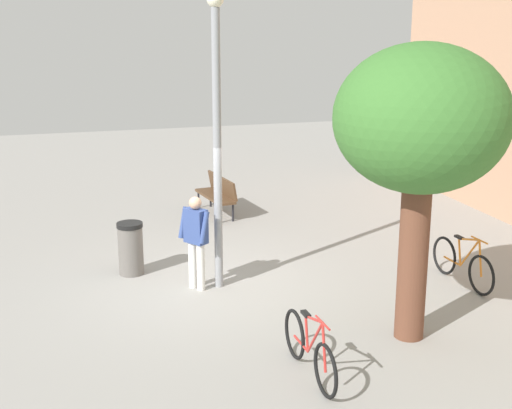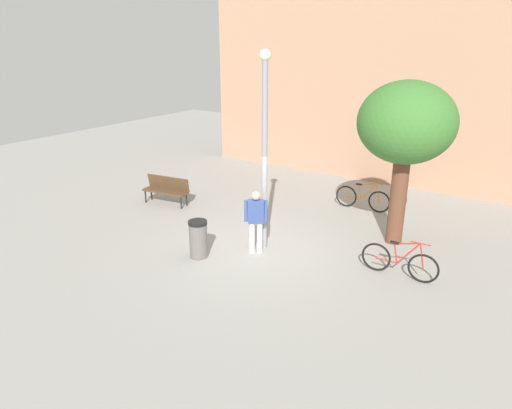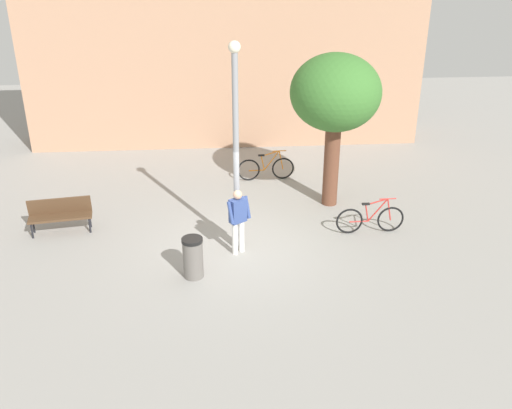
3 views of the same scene
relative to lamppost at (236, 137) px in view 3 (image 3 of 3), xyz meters
The scene contains 9 objects.
ground_plane 2.86m from the lamppost, 98.38° to the right, with size 36.00×36.00×0.00m, color gray.
building_facade 8.31m from the lamppost, 90.21° to the left, with size 14.04×2.00×6.82m, color tan.
lamppost is the anchor object (origin of this frame).
person_by_lamppost 1.93m from the lamppost, 89.02° to the right, with size 0.62×0.52×1.67m.
park_bench 5.24m from the lamppost, 166.84° to the left, with size 1.65×0.70×0.92m.
plaza_tree 3.60m from the lamppost, 39.06° to the left, with size 2.46×2.46×4.33m.
bicycle_orange 4.98m from the lamppost, 75.17° to the left, with size 1.81×0.15×0.97m.
bicycle_red 4.30m from the lamppost, ahead, with size 1.81×0.09×0.97m.
trash_bin 2.95m from the lamppost, 126.98° to the right, with size 0.48×0.48×0.98m.
Camera 3 is at (-0.46, -12.59, 7.15)m, focal length 40.54 mm.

